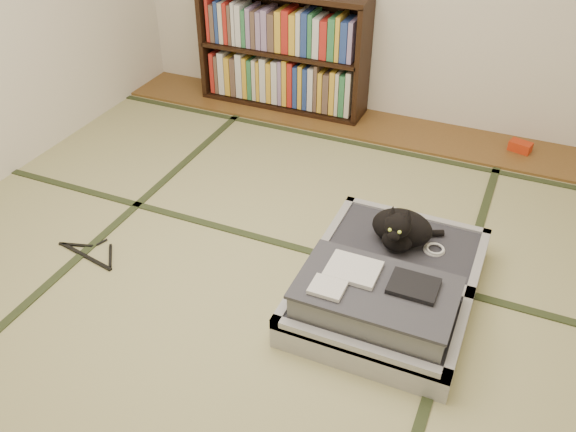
% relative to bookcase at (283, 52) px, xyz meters
% --- Properties ---
extents(floor, '(4.50, 4.50, 0.00)m').
position_rel_bookcase_xyz_m(floor, '(0.74, -2.07, -0.45)').
color(floor, tan).
rests_on(floor, ground).
extents(wood_strip, '(4.00, 0.50, 0.02)m').
position_rel_bookcase_xyz_m(wood_strip, '(0.74, -0.07, -0.44)').
color(wood_strip, brown).
rests_on(wood_strip, ground).
extents(red_item, '(0.17, 0.13, 0.07)m').
position_rel_bookcase_xyz_m(red_item, '(1.85, -0.04, -0.40)').
color(red_item, red).
rests_on(red_item, wood_strip).
extents(room_shell, '(4.50, 4.50, 4.50)m').
position_rel_bookcase_xyz_m(room_shell, '(0.74, -2.07, 1.01)').
color(room_shell, white).
rests_on(room_shell, ground).
extents(tatami_borders, '(4.00, 4.50, 0.01)m').
position_rel_bookcase_xyz_m(tatami_borders, '(0.74, -1.58, -0.45)').
color(tatami_borders, '#2D381E').
rests_on(tatami_borders, ground).
extents(bookcase, '(1.33, 0.30, 0.92)m').
position_rel_bookcase_xyz_m(bookcase, '(0.00, 0.00, 0.00)').
color(bookcase, black).
rests_on(bookcase, wood_strip).
extents(suitcase, '(0.82, 1.10, 0.32)m').
position_rel_bookcase_xyz_m(suitcase, '(1.40, -1.90, -0.34)').
color(suitcase, '#ABAAAF').
rests_on(suitcase, floor).
extents(cat, '(0.37, 0.37, 0.30)m').
position_rel_bookcase_xyz_m(cat, '(1.39, -1.61, -0.18)').
color(cat, black).
rests_on(cat, suitcase).
extents(cable_coil, '(0.11, 0.11, 0.03)m').
position_rel_bookcase_xyz_m(cable_coil, '(1.57, -1.59, -0.28)').
color(cable_coil, white).
rests_on(cable_coil, suitcase).
extents(hanger, '(0.42, 0.22, 0.01)m').
position_rel_bookcase_xyz_m(hanger, '(-0.22, -2.18, -0.44)').
color(hanger, black).
rests_on(hanger, floor).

